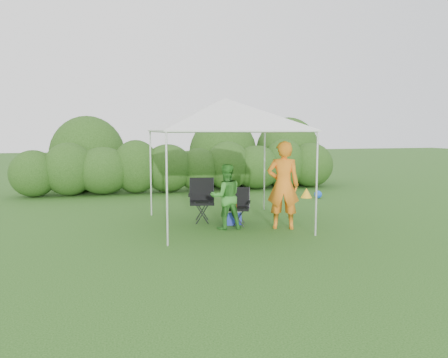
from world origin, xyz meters
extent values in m
plane|color=#2F5E1D|center=(0.00, 0.00, 0.00)|extent=(70.00, 70.00, 0.00)
ellipsoid|color=#2B5119|center=(-4.81, 6.00, 0.75)|extent=(1.50, 1.28, 1.50)
cylinder|color=#382616|center=(-4.81, 6.00, 0.15)|extent=(0.12, 0.12, 0.30)
ellipsoid|color=#2B5119|center=(-3.74, 6.00, 0.86)|extent=(1.65, 1.40, 1.73)
cylinder|color=#382616|center=(-3.74, 6.00, 0.15)|extent=(0.12, 0.12, 0.30)
ellipsoid|color=#2B5119|center=(-2.67, 6.00, 0.79)|extent=(1.80, 1.53, 1.57)
cylinder|color=#382616|center=(-2.67, 6.00, 0.15)|extent=(0.12, 0.12, 0.30)
ellipsoid|color=#2B5119|center=(-1.60, 6.00, 0.90)|extent=(1.58, 1.34, 1.80)
cylinder|color=#382616|center=(-1.60, 6.00, 0.15)|extent=(0.12, 0.12, 0.30)
ellipsoid|color=#2B5119|center=(-0.53, 6.00, 0.82)|extent=(1.73, 1.47, 1.65)
cylinder|color=#382616|center=(-0.53, 6.00, 0.15)|extent=(0.12, 0.12, 0.30)
ellipsoid|color=#2B5119|center=(0.53, 6.00, 0.75)|extent=(1.50, 1.28, 1.50)
cylinder|color=#382616|center=(0.53, 6.00, 0.15)|extent=(0.12, 0.12, 0.30)
ellipsoid|color=#2B5119|center=(1.60, 6.00, 0.86)|extent=(1.65, 1.40, 1.73)
cylinder|color=#382616|center=(1.60, 6.00, 0.15)|extent=(0.12, 0.12, 0.30)
ellipsoid|color=#2B5119|center=(2.67, 6.00, 0.79)|extent=(1.80, 1.53, 1.57)
cylinder|color=#382616|center=(2.67, 6.00, 0.15)|extent=(0.12, 0.12, 0.30)
ellipsoid|color=#2B5119|center=(3.74, 6.00, 0.90)|extent=(1.57, 1.34, 1.80)
cylinder|color=#382616|center=(3.74, 6.00, 0.15)|extent=(0.12, 0.12, 0.30)
ellipsoid|color=#2B5119|center=(4.81, 6.00, 0.82)|extent=(1.72, 1.47, 1.65)
cylinder|color=#382616|center=(4.81, 6.00, 0.15)|extent=(0.12, 0.12, 0.30)
cylinder|color=silver|center=(-1.50, -1.00, 1.05)|extent=(0.04, 0.04, 2.10)
cylinder|color=silver|center=(1.50, -1.00, 1.05)|extent=(0.04, 0.04, 2.10)
cylinder|color=silver|center=(-1.50, 2.00, 1.05)|extent=(0.04, 0.04, 2.10)
cylinder|color=silver|center=(1.50, 2.00, 1.05)|extent=(0.04, 0.04, 2.10)
cube|color=white|center=(0.00, 0.50, 2.12)|extent=(3.10, 3.10, 0.03)
pyramid|color=white|center=(0.00, 0.50, 2.48)|extent=(3.10, 3.10, 0.70)
cube|color=black|center=(0.29, 0.37, 0.37)|extent=(0.57, 0.55, 0.04)
cube|color=black|center=(0.36, 0.56, 0.62)|extent=(0.47, 0.27, 0.44)
cube|color=black|center=(0.07, 0.46, 0.53)|extent=(0.17, 0.38, 0.03)
cube|color=black|center=(0.52, 0.29, 0.53)|extent=(0.17, 0.38, 0.03)
cylinder|color=black|center=(0.05, 0.26, 0.18)|extent=(0.02, 0.02, 0.37)
cylinder|color=black|center=(0.41, 0.13, 0.18)|extent=(0.02, 0.02, 0.37)
cylinder|color=black|center=(0.18, 0.62, 0.18)|extent=(0.02, 0.02, 0.37)
cylinder|color=black|center=(0.54, 0.49, 0.18)|extent=(0.02, 0.02, 0.37)
cube|color=black|center=(-0.44, 0.91, 0.45)|extent=(0.64, 0.61, 0.05)
cube|color=black|center=(-0.39, 1.14, 0.75)|extent=(0.57, 0.26, 0.53)
cube|color=black|center=(-0.72, 0.97, 0.64)|extent=(0.15, 0.47, 0.03)
cube|color=black|center=(-0.15, 0.86, 0.64)|extent=(0.15, 0.47, 0.03)
cylinder|color=black|center=(-0.71, 0.73, 0.22)|extent=(0.03, 0.03, 0.45)
cylinder|color=black|center=(-0.25, 0.64, 0.22)|extent=(0.03, 0.03, 0.45)
cylinder|color=black|center=(-0.62, 1.19, 0.22)|extent=(0.03, 0.03, 0.45)
cylinder|color=black|center=(-0.16, 1.10, 0.22)|extent=(0.03, 0.03, 0.45)
imported|color=orange|center=(1.11, -0.21, 0.95)|extent=(0.81, 0.67, 1.90)
imported|color=#37862C|center=(-0.09, 0.07, 0.70)|extent=(0.69, 0.54, 1.41)
cube|color=#2437A7|center=(0.17, 0.47, 0.15)|extent=(0.40, 0.31, 0.30)
cube|color=silver|center=(0.17, 0.47, 0.31)|extent=(0.42, 0.32, 0.03)
cylinder|color=#592D0C|center=(0.23, 0.43, 0.43)|extent=(0.06, 0.06, 0.21)
cone|color=yellow|center=(3.51, 3.60, 0.15)|extent=(0.36, 0.36, 0.30)
sphere|color=blue|center=(3.81, 3.40, 0.12)|extent=(0.24, 0.24, 0.24)
camera|label=1|loc=(-2.54, -8.88, 2.14)|focal=35.00mm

